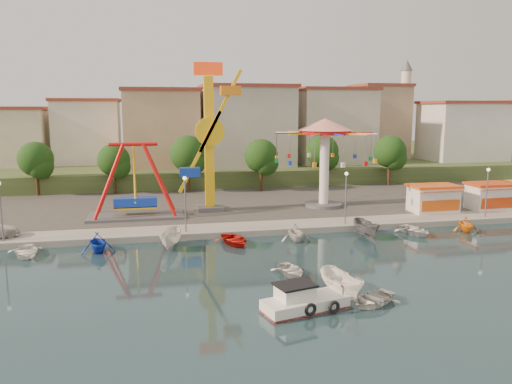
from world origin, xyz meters
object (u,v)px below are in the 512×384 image
object	(u,v)px
kamikaze_tower	(212,141)
rowboat_a	(291,270)
skiff	(342,285)
pirate_ship_ride	(135,182)
wave_swinger	(325,142)
cabin_motorboat	(303,303)

from	to	relation	value
kamikaze_tower	rowboat_a	xyz separation A→B (m)	(3.16, -21.67, -8.21)
rowboat_a	skiff	distance (m)	5.43
pirate_ship_ride	skiff	bearing A→B (deg)	-61.36
kamikaze_tower	wave_swinger	xyz separation A→B (m)	(13.19, -0.39, -0.36)
pirate_ship_ride	kamikaze_tower	distance (m)	9.59
pirate_ship_ride	kamikaze_tower	xyz separation A→B (m)	(8.46, 1.72, 4.16)
kamikaze_tower	cabin_motorboat	distance (m)	29.36
cabin_motorboat	skiff	bearing A→B (deg)	11.12
skiff	rowboat_a	bearing A→B (deg)	104.07
cabin_motorboat	skiff	world-z (taller)	skiff
pirate_ship_ride	kamikaze_tower	size ratio (longest dim) A/B	0.61
pirate_ship_ride	kamikaze_tower	bearing A→B (deg)	11.50
kamikaze_tower	cabin_motorboat	world-z (taller)	kamikaze_tower
wave_swinger	rowboat_a	size ratio (longest dim) A/B	3.48
wave_swinger	skiff	size ratio (longest dim) A/B	2.56
cabin_motorboat	wave_swinger	bearing A→B (deg)	53.81
kamikaze_tower	skiff	bearing A→B (deg)	-79.03
cabin_motorboat	skiff	distance (m)	3.42
kamikaze_tower	skiff	world-z (taller)	kamikaze_tower
pirate_ship_ride	skiff	distance (m)	28.66
pirate_ship_ride	rowboat_a	xyz separation A→B (m)	(11.63, -19.95, -4.05)
pirate_ship_ride	wave_swinger	xyz separation A→B (m)	(21.66, 1.33, 3.80)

